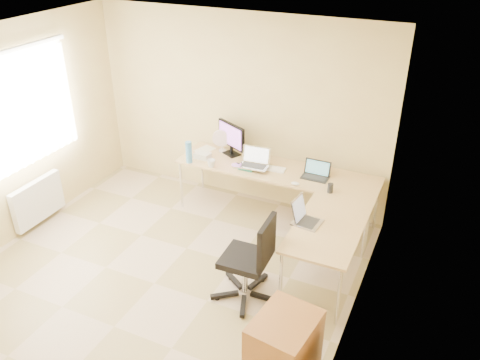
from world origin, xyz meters
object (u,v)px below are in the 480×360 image
at_px(monitor, 231,139).
at_px(cabinet, 283,356).
at_px(keyboard, 267,168).
at_px(mug, 211,163).
at_px(laptop_center, 254,158).
at_px(laptop_black, 316,170).
at_px(desk_main, 276,194).
at_px(laptop_return, 308,214).
at_px(desk_fan, 222,141).
at_px(desk_return, 326,254).
at_px(water_bottle, 189,152).
at_px(office_chair, 245,258).

xyz_separation_m(monitor, cabinet, (1.76, -2.67, -0.60)).
height_order(keyboard, mug, mug).
xyz_separation_m(laptop_center, cabinet, (1.30, -2.38, -0.53)).
xyz_separation_m(laptop_black, keyboard, (-0.65, -0.01, -0.09)).
relative_size(desk_main, cabinet, 3.32).
distance_m(laptop_black, laptop_return, 1.05).
bearing_deg(monitor, mug, -71.52).
distance_m(desk_main, monitor, 0.95).
relative_size(laptop_black, laptop_return, 0.99).
xyz_separation_m(desk_fan, cabinet, (1.92, -2.71, -0.52)).
xyz_separation_m(desk_return, keyboard, (-1.10, 0.97, 0.38)).
bearing_deg(laptop_black, desk_main, 178.91).
height_order(desk_return, keyboard, keyboard).
bearing_deg(cabinet, laptop_black, 109.52).
relative_size(desk_main, laptop_center, 7.14).
bearing_deg(desk_main, cabinet, -67.52).
height_order(water_bottle, desk_fan, desk_fan).
bearing_deg(mug, office_chair, -50.54).
height_order(laptop_return, office_chair, office_chair).
xyz_separation_m(mug, desk_fan, (-0.08, 0.50, 0.10)).
bearing_deg(mug, keyboard, 21.56).
bearing_deg(laptop_center, desk_return, -39.16).
distance_m(desk_main, laptop_black, 0.70).
distance_m(office_chair, cabinet, 1.21).
distance_m(keyboard, office_chair, 1.63).
bearing_deg(desk_main, laptop_center, -153.91).
distance_m(laptop_center, mug, 0.57).
height_order(desk_return, laptop_return, laptop_return).
relative_size(keyboard, office_chair, 0.48).
distance_m(monitor, laptop_return, 1.90).
relative_size(desk_main, monitor, 4.98).
height_order(mug, water_bottle, water_bottle).
height_order(laptop_black, cabinet, laptop_black).
xyz_separation_m(desk_return, laptop_center, (-1.24, 0.87, 0.53)).
bearing_deg(laptop_black, keyboard, -177.95).
distance_m(laptop_center, desk_fan, 0.70).
bearing_deg(laptop_black, desk_fan, 172.11).
bearing_deg(laptop_center, laptop_return, -45.95).
height_order(monitor, office_chair, monitor).
bearing_deg(monitor, water_bottle, -103.75).
bearing_deg(cabinet, mug, 137.47).
distance_m(desk_return, monitor, 2.14).
relative_size(desk_main, keyboard, 5.48).
bearing_deg(desk_fan, office_chair, -78.97).
xyz_separation_m(monitor, laptop_black, (1.25, -0.18, -0.12)).
xyz_separation_m(water_bottle, office_chair, (1.40, -1.30, -0.38)).
xyz_separation_m(desk_return, desk_fan, (-1.86, 1.20, 0.51)).
height_order(desk_main, desk_fan, desk_fan).
bearing_deg(cabinet, desk_main, 120.30).
bearing_deg(monitor, office_chair, -32.95).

